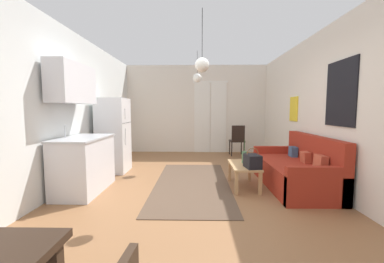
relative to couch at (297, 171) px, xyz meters
name	(u,v)px	position (x,y,z in m)	size (l,w,h in m)	color
ground_plane	(195,197)	(-1.79, -0.44, -0.33)	(4.98, 8.35, 0.10)	#8E603D
wall_back	(197,109)	(-1.77, 3.48, 1.08)	(4.58, 0.13, 2.75)	silver
wall_right	(341,108)	(0.45, -0.44, 1.10)	(0.12, 7.95, 2.75)	silver
wall_left	(53,108)	(-4.03, -0.44, 1.09)	(0.12, 7.95, 2.75)	silver
area_rug	(192,183)	(-1.85, 0.12, -0.28)	(1.33, 2.92, 0.01)	brown
couch	(297,171)	(0.00, 0.00, 0.00)	(0.90, 1.93, 0.90)	maroon
coffee_table	(244,168)	(-0.95, -0.04, 0.06)	(0.46, 0.86, 0.40)	tan
bamboo_vase	(244,157)	(-0.92, 0.07, 0.23)	(0.09, 0.09, 0.42)	#47704C
handbag	(253,161)	(-0.86, -0.30, 0.24)	(0.26, 0.33, 0.33)	black
refrigerator	(114,135)	(-3.58, 0.97, 0.52)	(0.62, 0.65, 1.60)	white
kitchen_counter	(81,144)	(-3.66, -0.31, 0.51)	(0.63, 1.19, 2.09)	silver
accent_chair	(237,139)	(-0.58, 2.81, 0.22)	(0.44, 0.42, 0.90)	black
pendant_lamp_near	(202,65)	(-1.70, -0.74, 1.70)	(0.20, 0.20, 0.87)	black
pendant_lamp_far	(197,78)	(-1.76, 1.66, 1.84)	(0.21, 0.21, 0.74)	black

